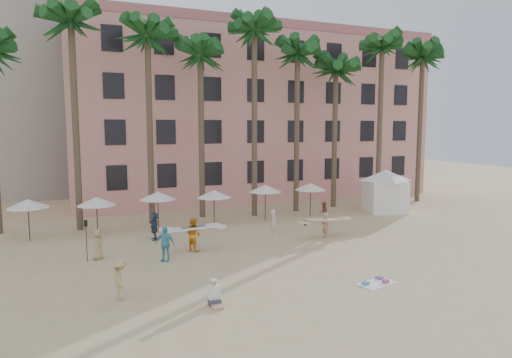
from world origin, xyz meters
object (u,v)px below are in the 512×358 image
at_px(carrier_yellow, 326,223).
at_px(cabana, 385,187).
at_px(carrier_white, 193,233).
at_px(pink_hotel, 247,117).

bearing_deg(carrier_yellow, cabana, 31.72).
bearing_deg(carrier_yellow, carrier_white, 178.65).
bearing_deg(pink_hotel, cabana, -65.04).
distance_m(cabana, carrier_white, 18.69).
xyz_separation_m(cabana, carrier_yellow, (-9.19, -5.68, -1.14)).
relative_size(pink_hotel, cabana, 6.22).
height_order(pink_hotel, cabana, pink_hotel).
distance_m(pink_hotel, cabana, 16.76).
relative_size(carrier_yellow, carrier_white, 0.97).
distance_m(carrier_yellow, carrier_white, 8.65).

